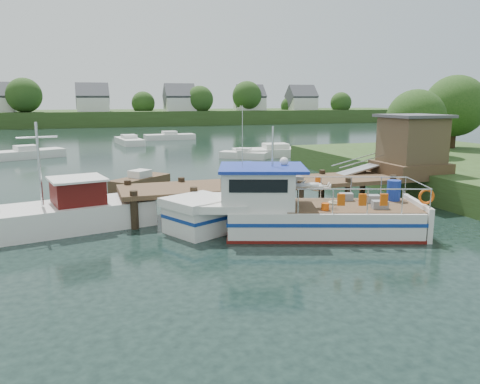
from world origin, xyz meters
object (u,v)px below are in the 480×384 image
object	(u,v)px
dock	(370,159)
work_boat	(56,214)
moored_c	(275,152)
lobster_boat	(290,211)
moored_b	(244,155)
moored_d	(129,141)
moored_rowboat	(140,182)
moored_a	(26,154)
moored_far	(170,136)

from	to	relation	value
dock	work_boat	xyz separation A→B (m)	(-15.07, -0.60, -1.54)
work_boat	moored_c	size ratio (longest dim) A/B	1.04
lobster_boat	moored_b	world-z (taller)	lobster_boat
lobster_boat	work_boat	world-z (taller)	lobster_boat
moored_d	dock	bearing A→B (deg)	-53.48
dock	moored_d	xyz separation A→B (m)	(-8.63, 36.39, -1.82)
work_boat	moored_c	bearing A→B (deg)	36.11
dock	moored_rowboat	xyz separation A→B (m)	(-10.76, 7.39, -1.82)
dock	moored_a	xyz separation A→B (m)	(-18.74, 25.60, -1.80)
moored_b	lobster_boat	bearing A→B (deg)	-101.85
moored_far	moored_d	world-z (taller)	moored_d
moored_a	moored_c	world-z (taller)	moored_c
moored_a	work_boat	bearing A→B (deg)	-85.55
moored_rowboat	moored_a	world-z (taller)	moored_a
dock	moored_d	size ratio (longest dim) A/B	2.40
moored_far	moored_d	bearing A→B (deg)	-155.29
lobster_boat	moored_b	xyz separation A→B (m)	(6.10, 23.22, -0.56)
moored_rowboat	moored_far	bearing A→B (deg)	66.22
moored_a	moored_far	bearing A→B (deg)	41.41
work_boat	dock	bearing A→B (deg)	-9.73
work_boat	moored_a	size ratio (longest dim) A/B	1.24
moored_c	work_boat	bearing A→B (deg)	-114.51
moored_d	moored_a	bearing A→B (deg)	-109.95
work_boat	moored_rowboat	distance (m)	9.08
lobster_boat	dock	bearing A→B (deg)	50.86
dock	moored_b	size ratio (longest dim) A/B	3.89
lobster_boat	moored_a	world-z (taller)	lobster_boat
dock	moored_d	world-z (taller)	dock
dock	work_boat	distance (m)	15.16
moored_rowboat	moored_d	size ratio (longest dim) A/B	0.56
work_boat	moored_d	distance (m)	37.54
lobster_boat	moored_rowboat	world-z (taller)	lobster_boat
dock	moored_d	distance (m)	37.44
moored_far	moored_c	world-z (taller)	moored_c
moored_rowboat	moored_c	size ratio (longest dim) A/B	0.48
moored_a	moored_c	xyz separation A→B (m)	(21.81, -5.97, 0.02)
moored_d	moored_b	bearing A→B (deg)	-40.37
moored_far	moored_d	size ratio (longest dim) A/B	0.96
moored_b	moored_d	bearing A→B (deg)	119.33
dock	moored_d	bearing A→B (deg)	103.34
dock	moored_far	bearing A→B (deg)	94.03
dock	moored_rowboat	world-z (taller)	dock
work_boat	moored_c	world-z (taller)	work_boat
lobster_boat	moored_d	distance (m)	40.36
moored_a	lobster_boat	bearing A→B (deg)	-70.55
moored_far	moored_b	xyz separation A→B (m)	(2.78, -22.06, -0.06)
work_boat	moored_far	size ratio (longest dim) A/B	1.27
dock	moored_rowboat	size ratio (longest dim) A/B	4.30
moored_b	dock	bearing A→B (deg)	-86.72
moored_far	lobster_boat	bearing A→B (deg)	-110.65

